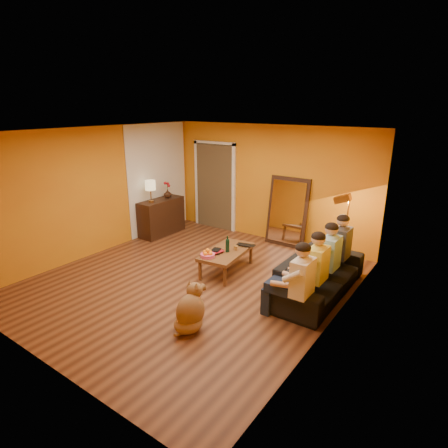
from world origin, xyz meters
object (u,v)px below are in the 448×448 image
Objects in this scene: table_lamp at (151,191)px; wine_bottle at (227,244)px; sofa at (319,275)px; person_far_left at (302,284)px; person_mid_left at (317,270)px; coffee_table at (227,261)px; sideboard at (161,217)px; vase at (168,194)px; laptop at (245,246)px; floor_lamp at (346,234)px; tumbler at (236,248)px; dog at (190,308)px; mirror_frame at (288,212)px; person_far_right at (341,249)px; person_mid_right at (330,259)px.

wine_bottle is (2.57, -0.61, -0.53)m from table_lamp.
wine_bottle is at bearing 98.12° from sofa.
table_lamp reaches higher than person_far_left.
sofa is 0.55m from person_mid_left.
coffee_table is at bearing -12.50° from table_lamp.
sideboard is 0.58m from vase.
laptop is at bearing 145.23° from person_far_left.
floor_lamp is 2.04m from tumbler.
sideboard is 13.18× the size of tumbler.
wine_bottle is at bearing -19.48° from sideboard.
sideboard is 2.74m from tumbler.
wine_bottle is (-1.72, -1.35, -0.14)m from floor_lamp.
coffee_table is 1.99m from dog.
mirror_frame is 7.63× the size of vase.
person_far_right is 3.36× the size of laptop.
person_mid_right is at bearing 10.64° from wine_bottle.
person_far_left is 1.00× the size of person_mid_left.
person_far_right is at bearing 3.67° from table_lamp.
floor_lamp reaches higher than sideboard.
person_far_right is at bearing -0.25° from sideboard.
dog is (3.21, -2.72, -0.08)m from sideboard.
table_lamp is (-2.79, -1.38, 0.34)m from mirror_frame.
sideboard is 4.32m from floor_lamp.
person_far_right reaches higher than coffee_table.
vase is at bearing 169.38° from person_mid_right.
coffee_table is 2.06m from person_far_left.
table_lamp is 4.61m from person_far_left.
dog is 2.00m from person_mid_left.
floor_lamp reaches higher than sofa.
wine_bottle is 2.84m from vase.
sofa is at bearing -4.98° from table_lamp.
table_lamp is at bearing 136.94° from dog.
person_far_left reaches higher than coffee_table.
person_far_right is at bearing 26.24° from wine_bottle.
table_lamp is 2.79m from laptop.
tumbler is at bearing -9.43° from table_lamp.
table_lamp is at bearing 170.57° from tumbler.
vase is at bearing 178.37° from floor_lamp.
dog is 1.89× the size of laptop.
floor_lamp is at bearing 35.75° from tumbler.
wine_bottle is at bearing -96.40° from mirror_frame.
coffee_table is at bearing -171.14° from person_mid_right.
person_far_left reaches higher than sofa.
person_mid_left is 1.82m from wine_bottle.
tumbler is at bearing 167.59° from person_mid_left.
coffee_table is (2.52, -0.56, -0.90)m from table_lamp.
coffee_table is 1.78× the size of dog.
wine_bottle is at bearing -145.96° from floor_lamp.
person_far_left is (1.85, -0.81, 0.40)m from coffee_table.
person_mid_left is (0.00, 0.55, 0.00)m from person_far_left.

